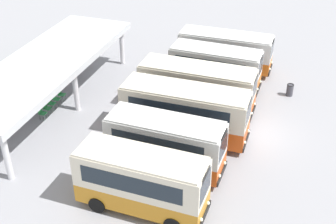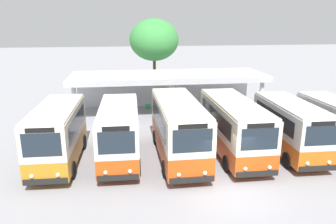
% 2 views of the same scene
% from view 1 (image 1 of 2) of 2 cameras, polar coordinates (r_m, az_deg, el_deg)
% --- Properties ---
extents(ground_plane, '(180.00, 180.00, 0.00)m').
position_cam_1_polar(ground_plane, '(29.72, 10.97, -2.58)').
color(ground_plane, '#939399').
extents(city_bus_nearest_orange, '(2.41, 6.64, 3.31)m').
position_cam_1_polar(city_bus_nearest_orange, '(22.71, -3.30, -8.46)').
color(city_bus_nearest_orange, black).
rests_on(city_bus_nearest_orange, ground).
extents(city_bus_second_in_row, '(2.37, 6.65, 3.25)m').
position_cam_1_polar(city_bus_second_in_row, '(25.22, -0.31, -3.84)').
color(city_bus_second_in_row, black).
rests_on(city_bus_second_in_row, ground).
extents(city_bus_middle_cream, '(2.46, 7.85, 3.44)m').
position_cam_1_polar(city_bus_middle_cream, '(27.84, 2.11, 0.15)').
color(city_bus_middle_cream, black).
rests_on(city_bus_middle_cream, ground).
extents(city_bus_fourth_amber, '(2.43, 7.83, 3.27)m').
position_cam_1_polar(city_bus_fourth_amber, '(30.76, 3.63, 3.20)').
color(city_bus_fourth_amber, black).
rests_on(city_bus_fourth_amber, ground).
extents(city_bus_fifth_blue, '(2.39, 6.68, 3.18)m').
position_cam_1_polar(city_bus_fifth_blue, '(33.63, 5.91, 5.61)').
color(city_bus_fifth_blue, black).
rests_on(city_bus_fifth_blue, ground).
extents(city_bus_far_end_green, '(2.29, 7.38, 3.02)m').
position_cam_1_polar(city_bus_far_end_green, '(36.68, 7.16, 7.70)').
color(city_bus_far_end_green, black).
rests_on(city_bus_far_end_green, ground).
extents(terminal_canopy, '(16.75, 5.34, 3.40)m').
position_cam_1_polar(terminal_canopy, '(32.34, -15.96, 5.12)').
color(terminal_canopy, silver).
rests_on(terminal_canopy, ground).
extents(waiting_chair_end_by_column, '(0.45, 0.45, 0.86)m').
position_cam_1_polar(waiting_chair_end_by_column, '(31.43, -15.46, -0.03)').
color(waiting_chair_end_by_column, slate).
rests_on(waiting_chair_end_by_column, ground).
extents(waiting_chair_second_from_end, '(0.45, 0.45, 0.86)m').
position_cam_1_polar(waiting_chair_second_from_end, '(31.91, -14.90, 0.57)').
color(waiting_chair_second_from_end, slate).
rests_on(waiting_chair_second_from_end, ground).
extents(waiting_chair_middle_seat, '(0.45, 0.45, 0.86)m').
position_cam_1_polar(waiting_chair_middle_seat, '(32.40, -14.40, 1.16)').
color(waiting_chair_middle_seat, slate).
rests_on(waiting_chair_middle_seat, ground).
extents(waiting_chair_fourth_seat, '(0.45, 0.45, 0.86)m').
position_cam_1_polar(waiting_chair_fourth_seat, '(32.88, -13.82, 1.71)').
color(waiting_chair_fourth_seat, slate).
rests_on(waiting_chair_fourth_seat, ground).
extents(waiting_chair_fifth_seat, '(0.45, 0.45, 0.86)m').
position_cam_1_polar(waiting_chair_fifth_seat, '(33.33, -13.20, 2.24)').
color(waiting_chair_fifth_seat, slate).
rests_on(waiting_chair_fifth_seat, ground).
extents(litter_bin_apron, '(0.49, 0.49, 0.90)m').
position_cam_1_polar(litter_bin_apron, '(34.23, 14.94, 2.68)').
color(litter_bin_apron, '#3F3F47').
rests_on(litter_bin_apron, ground).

